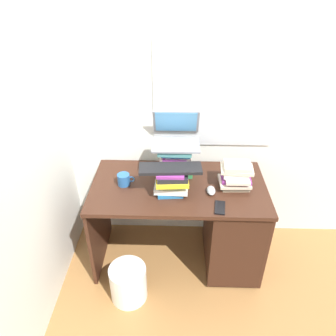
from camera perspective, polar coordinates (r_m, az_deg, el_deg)
ground_plane at (r=2.85m, az=1.61°, el=-15.01°), size 6.00×6.00×0.00m
wall_back at (r=2.44m, az=2.21°, el=13.32°), size 6.00×0.06×2.60m
wall_left at (r=2.26m, az=-21.77°, el=9.40°), size 0.05×6.00×2.60m
desk at (r=2.57m, az=8.89°, el=-9.45°), size 1.27×0.68×0.73m
book_stack_tall at (r=2.40m, az=1.32°, el=1.38°), size 0.26×0.21×0.25m
book_stack_keyboard_riser at (r=2.23m, az=0.57°, el=-2.27°), size 0.24×0.21×0.19m
book_stack_side at (r=2.35m, az=11.80°, el=-1.33°), size 0.23×0.19×0.19m
laptop at (r=2.37m, az=1.38°, el=5.76°), size 0.34×0.31×0.22m
keyboard at (r=2.18m, az=0.42°, el=-0.08°), size 0.43×0.16×0.02m
computer_mouse at (r=2.30m, az=7.53°, el=-3.92°), size 0.06×0.10×0.04m
mug at (r=2.36m, az=-7.75°, el=-2.06°), size 0.12×0.09×0.09m
cell_phone at (r=2.18m, az=9.07°, el=-6.86°), size 0.08×0.14×0.01m
wastebasket at (r=2.51m, az=-6.95°, el=-19.30°), size 0.26×0.26×0.29m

